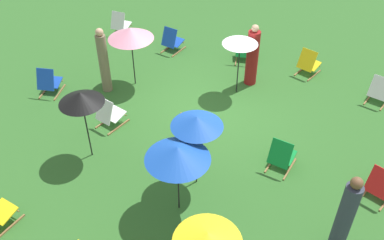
{
  "coord_description": "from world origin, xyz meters",
  "views": [
    {
      "loc": [
        -3.46,
        8.37,
        6.92
      ],
      "look_at": [
        0.0,
        1.2,
        0.5
      ],
      "focal_mm": 40.09,
      "sensor_mm": 36.0,
      "label": 1
    }
  ],
  "objects_px": {
    "umbrella_2": "(178,153)",
    "umbrella_0": "(240,40)",
    "deckchair_0": "(309,63)",
    "deckchair_5": "(172,41)",
    "deckchair_4": "(380,91)",
    "deckchair_10": "(191,128)",
    "umbrella_5": "(197,122)",
    "person_1": "(345,216)",
    "deckchair_12": "(120,24)",
    "umbrella_1": "(81,98)",
    "deckchair_7": "(109,114)",
    "person_0": "(104,62)",
    "deckchair_3": "(49,82)",
    "umbrella_4": "(130,33)",
    "deckchair_14": "(244,50)",
    "deckchair_13": "(381,185)",
    "deckchair_9": "(282,156)",
    "umbrella_3": "(207,238)",
    "person_2": "(252,57)"
  },
  "relations": [
    {
      "from": "deckchair_0",
      "to": "deckchair_12",
      "type": "xyz_separation_m",
      "value": [
        6.35,
        0.25,
        0.0
      ]
    },
    {
      "from": "deckchair_7",
      "to": "person_0",
      "type": "bearing_deg",
      "value": -41.32
    },
    {
      "from": "deckchair_10",
      "to": "deckchair_7",
      "type": "bearing_deg",
      "value": -1.36
    },
    {
      "from": "deckchair_4",
      "to": "deckchair_5",
      "type": "bearing_deg",
      "value": 11.04
    },
    {
      "from": "umbrella_0",
      "to": "person_1",
      "type": "height_order",
      "value": "person_1"
    },
    {
      "from": "deckchair_10",
      "to": "person_1",
      "type": "xyz_separation_m",
      "value": [
        -3.76,
        1.51,
        0.5
      ]
    },
    {
      "from": "deckchair_3",
      "to": "deckchair_5",
      "type": "xyz_separation_m",
      "value": [
        -1.94,
        -3.54,
        0.0
      ]
    },
    {
      "from": "deckchair_13",
      "to": "umbrella_2",
      "type": "distance_m",
      "value": 4.31
    },
    {
      "from": "deckchair_4",
      "to": "umbrella_3",
      "type": "bearing_deg",
      "value": 86.64
    },
    {
      "from": "umbrella_0",
      "to": "umbrella_5",
      "type": "bearing_deg",
      "value": 97.17
    },
    {
      "from": "umbrella_2",
      "to": "deckchair_13",
      "type": "bearing_deg",
      "value": -150.38
    },
    {
      "from": "deckchair_3",
      "to": "umbrella_0",
      "type": "xyz_separation_m",
      "value": [
        -4.62,
        -2.31,
        1.25
      ]
    },
    {
      "from": "umbrella_2",
      "to": "umbrella_4",
      "type": "height_order",
      "value": "umbrella_4"
    },
    {
      "from": "deckchair_10",
      "to": "umbrella_4",
      "type": "distance_m",
      "value": 3.19
    },
    {
      "from": "umbrella_1",
      "to": "person_1",
      "type": "relative_size",
      "value": 0.98
    },
    {
      "from": "deckchair_4",
      "to": "umbrella_2",
      "type": "relative_size",
      "value": 0.5
    },
    {
      "from": "umbrella_2",
      "to": "umbrella_0",
      "type": "bearing_deg",
      "value": -84.32
    },
    {
      "from": "deckchair_13",
      "to": "umbrella_3",
      "type": "xyz_separation_m",
      "value": [
        2.33,
        3.58,
        1.29
      ]
    },
    {
      "from": "deckchair_3",
      "to": "deckchair_12",
      "type": "relative_size",
      "value": 1.04
    },
    {
      "from": "deckchair_5",
      "to": "deckchair_10",
      "type": "relative_size",
      "value": 0.99
    },
    {
      "from": "deckchair_12",
      "to": "deckchair_0",
      "type": "bearing_deg",
      "value": 178.78
    },
    {
      "from": "deckchair_0",
      "to": "person_2",
      "type": "relative_size",
      "value": 0.47
    },
    {
      "from": "deckchair_7",
      "to": "person_1",
      "type": "height_order",
      "value": "person_1"
    },
    {
      "from": "deckchair_12",
      "to": "umbrella_1",
      "type": "relative_size",
      "value": 0.47
    },
    {
      "from": "deckchair_9",
      "to": "umbrella_4",
      "type": "xyz_separation_m",
      "value": [
        4.73,
        -1.5,
        1.23
      ]
    },
    {
      "from": "deckchair_9",
      "to": "person_2",
      "type": "xyz_separation_m",
      "value": [
        1.78,
        -2.97,
        0.48
      ]
    },
    {
      "from": "deckchair_0",
      "to": "umbrella_4",
      "type": "xyz_separation_m",
      "value": [
        4.32,
        2.63,
        1.23
      ]
    },
    {
      "from": "deckchair_12",
      "to": "person_1",
      "type": "distance_m",
      "value": 9.92
    },
    {
      "from": "deckchair_5",
      "to": "deckchair_3",
      "type": "bearing_deg",
      "value": 68.85
    },
    {
      "from": "umbrella_5",
      "to": "person_0",
      "type": "height_order",
      "value": "person_0"
    },
    {
      "from": "deckchair_9",
      "to": "deckchair_10",
      "type": "xyz_separation_m",
      "value": [
        2.22,
        0.03,
        0.0
      ]
    },
    {
      "from": "umbrella_4",
      "to": "deckchair_3",
      "type": "bearing_deg",
      "value": 37.83
    },
    {
      "from": "umbrella_2",
      "to": "umbrella_5",
      "type": "distance_m",
      "value": 0.82
    },
    {
      "from": "deckchair_10",
      "to": "umbrella_0",
      "type": "xyz_separation_m",
      "value": [
        -0.25,
        -2.4,
        1.25
      ]
    },
    {
      "from": "deckchair_9",
      "to": "umbrella_3",
      "type": "xyz_separation_m",
      "value": [
        0.24,
        3.54,
        1.29
      ]
    },
    {
      "from": "deckchair_10",
      "to": "deckchair_14",
      "type": "xyz_separation_m",
      "value": [
        0.15,
        -4.04,
        0.0
      ]
    },
    {
      "from": "deckchair_3",
      "to": "umbrella_5",
      "type": "xyz_separation_m",
      "value": [
        -5.07,
        1.26,
        1.32
      ]
    },
    {
      "from": "deckchair_3",
      "to": "deckchair_13",
      "type": "distance_m",
      "value": 8.67
    },
    {
      "from": "deckchair_0",
      "to": "deckchair_5",
      "type": "height_order",
      "value": "same"
    },
    {
      "from": "deckchair_14",
      "to": "umbrella_0",
      "type": "xyz_separation_m",
      "value": [
        -0.41,
        1.65,
        1.25
      ]
    },
    {
      "from": "deckchair_12",
      "to": "deckchair_4",
      "type": "bearing_deg",
      "value": 174.35
    },
    {
      "from": "umbrella_0",
      "to": "umbrella_5",
      "type": "distance_m",
      "value": 3.6
    },
    {
      "from": "umbrella_1",
      "to": "person_2",
      "type": "xyz_separation_m",
      "value": [
        -2.29,
        -4.47,
        -0.79
      ]
    },
    {
      "from": "deckchair_14",
      "to": "umbrella_4",
      "type": "xyz_separation_m",
      "value": [
        2.36,
        2.52,
        1.23
      ]
    },
    {
      "from": "umbrella_5",
      "to": "person_1",
      "type": "height_order",
      "value": "person_1"
    },
    {
      "from": "deckchair_7",
      "to": "deckchair_13",
      "type": "distance_m",
      "value": 6.38
    },
    {
      "from": "deckchair_9",
      "to": "deckchair_14",
      "type": "distance_m",
      "value": 4.66
    },
    {
      "from": "umbrella_4",
      "to": "person_0",
      "type": "relative_size",
      "value": 0.93
    },
    {
      "from": "deckchair_3",
      "to": "umbrella_1",
      "type": "xyz_separation_m",
      "value": [
        -2.51,
        1.55,
        1.27
      ]
    },
    {
      "from": "deckchair_5",
      "to": "umbrella_0",
      "type": "relative_size",
      "value": 0.48
    }
  ]
}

